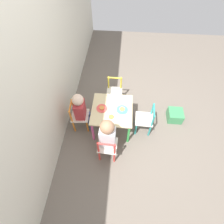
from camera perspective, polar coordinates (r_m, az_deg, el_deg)
ground_plane at (r=2.91m, az=0.00°, el=-4.51°), size 6.00×6.00×0.00m
house_wall at (r=2.13m, az=-22.20°, el=16.23°), size 6.00×0.06×2.60m
kids_table at (r=2.59m, az=0.00°, el=0.04°), size 0.59×0.59×0.45m
chair_red at (r=2.44m, az=-1.50°, el=-11.41°), size 0.27×0.27×0.53m
chair_orange at (r=2.75m, az=-10.77°, el=-1.37°), size 0.28×0.28×0.53m
chair_teal at (r=2.71m, az=10.86°, el=-2.57°), size 0.27×0.27×0.53m
chair_yellow at (r=3.02m, az=0.76°, el=6.43°), size 0.26×0.26×0.53m
child_left at (r=2.26m, az=-1.42°, el=-7.56°), size 0.23×0.21×0.81m
child_back at (r=2.59m, az=-10.04°, el=0.92°), size 0.21×0.22×0.73m
plate_left at (r=2.45m, az=-0.28°, el=-1.72°), size 0.16×0.16×0.03m
plate_back at (r=2.54m, az=-3.34°, el=1.24°), size 0.16×0.16×0.03m
plate_front at (r=2.53m, az=3.35°, el=0.82°), size 0.17×0.17×0.03m
storage_bin at (r=3.10m, az=19.84°, el=-1.04°), size 0.24×0.24×0.18m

